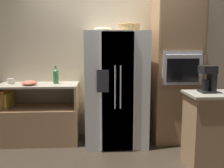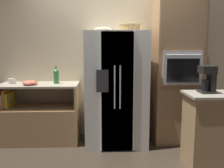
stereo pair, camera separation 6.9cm
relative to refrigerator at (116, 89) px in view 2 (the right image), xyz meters
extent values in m
plane|color=#382D23|center=(-0.13, -0.08, -0.86)|extent=(20.00, 20.00, 0.00)
cube|color=beige|center=(-0.13, 0.42, 0.54)|extent=(12.00, 0.06, 2.80)
cube|color=#A87F56|center=(-1.20, 0.10, -0.58)|extent=(1.22, 0.57, 0.55)
cube|color=#A87F56|center=(-1.20, 0.10, -0.30)|extent=(1.17, 0.53, 0.02)
cube|color=#A87F56|center=(-1.79, 0.10, -0.13)|extent=(0.04, 0.57, 0.34)
cube|color=#A87F56|center=(-0.61, 0.10, -0.13)|extent=(0.04, 0.57, 0.34)
cube|color=#ADA38E|center=(-1.20, 0.10, 0.05)|extent=(1.22, 0.57, 0.03)
cube|color=silver|center=(-1.73, 0.07, -0.18)|extent=(0.05, 0.31, 0.21)
cube|color=orange|center=(-1.68, 0.07, -0.15)|extent=(0.04, 0.35, 0.28)
cube|color=gold|center=(-1.64, 0.07, -0.17)|extent=(0.03, 0.37, 0.23)
cube|color=silver|center=(0.00, 0.01, 0.00)|extent=(0.92, 0.75, 1.72)
cube|color=silver|center=(-0.01, -0.37, 0.00)|extent=(0.46, 0.02, 1.68)
cube|color=silver|center=(0.01, -0.37, 0.00)|extent=(0.46, 0.02, 1.68)
cylinder|color=#B2B2B7|center=(-0.04, -0.40, 0.09)|extent=(0.02, 0.02, 0.60)
cylinder|color=#B2B2B7|center=(0.04, -0.40, 0.09)|extent=(0.02, 0.02, 0.60)
cube|color=#2D2D33|center=(-0.21, -0.39, 0.17)|extent=(0.17, 0.01, 0.31)
cube|color=#A87F56|center=(0.95, 0.09, 0.28)|extent=(0.70, 0.60, 2.28)
cube|color=silver|center=(0.95, -0.23, 0.33)|extent=(0.58, 0.04, 0.49)
cube|color=black|center=(0.95, -0.25, 0.30)|extent=(0.47, 0.01, 0.34)
cylinder|color=#B2B2B7|center=(0.95, -0.27, 0.52)|extent=(0.51, 0.02, 0.02)
cube|color=#94704C|center=(0.95, -0.21, 1.00)|extent=(0.66, 0.01, 0.76)
cube|color=#A87F56|center=(1.15, -0.89, -0.40)|extent=(0.65, 0.47, 0.91)
cube|color=#ADA38E|center=(1.15, -0.89, 0.07)|extent=(0.70, 0.51, 0.03)
cylinder|color=tan|center=(0.20, 0.00, 0.91)|extent=(0.31, 0.31, 0.10)
torus|color=tan|center=(0.20, 0.00, 0.96)|extent=(0.33, 0.33, 0.02)
ellipsoid|color=beige|center=(-0.20, -0.01, 0.89)|extent=(0.26, 0.26, 0.07)
cylinder|color=#33723F|center=(-0.93, 0.15, 0.16)|extent=(0.09, 0.09, 0.20)
cone|color=#33723F|center=(-0.93, 0.15, 0.29)|extent=(0.09, 0.09, 0.05)
cylinder|color=#33723F|center=(-0.93, 0.15, 0.32)|extent=(0.03, 0.03, 0.03)
cylinder|color=silver|center=(-1.62, 0.13, 0.11)|extent=(0.09, 0.09, 0.09)
torus|color=silver|center=(-1.58, 0.13, 0.11)|extent=(0.06, 0.01, 0.06)
ellipsoid|color=#DB664C|center=(-1.30, 0.00, 0.10)|extent=(0.23, 0.23, 0.07)
cube|color=black|center=(1.05, -0.85, 0.10)|extent=(0.17, 0.19, 0.02)
cylinder|color=black|center=(1.04, -0.85, 0.18)|extent=(0.10, 0.10, 0.14)
cube|color=black|center=(1.10, -0.85, 0.25)|extent=(0.06, 0.16, 0.33)
cube|color=black|center=(1.05, -0.85, 0.37)|extent=(0.17, 0.19, 0.09)
camera|label=1|loc=(-0.28, -3.77, 0.63)|focal=40.00mm
camera|label=2|loc=(-0.21, -3.77, 0.63)|focal=40.00mm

